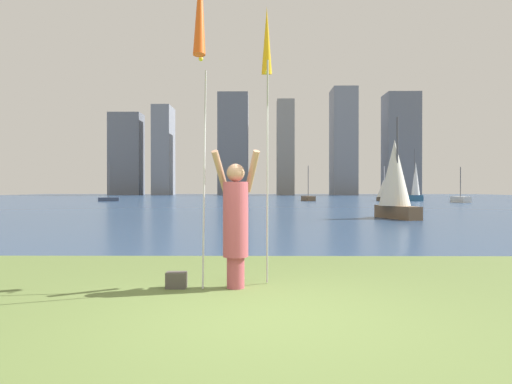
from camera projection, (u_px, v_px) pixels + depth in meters
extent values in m
cube|color=navy|center=(260.00, 199.00, 66.88)|extent=(120.00, 115.69, 0.12)
cube|color=#2D381C|center=(262.00, 257.00, 9.04)|extent=(120.00, 0.70, 0.02)
cylinder|color=#B24C59|center=(236.00, 272.00, 6.11)|extent=(0.24, 0.24, 0.43)
cylinder|color=#B24C59|center=(236.00, 219.00, 6.11)|extent=(0.35, 0.35, 1.03)
sphere|color=tan|center=(236.00, 173.00, 6.10)|extent=(0.25, 0.25, 0.25)
cylinder|color=tan|center=(220.00, 171.00, 6.25)|extent=(0.25, 0.40, 0.59)
cylinder|color=tan|center=(252.00, 171.00, 6.24)|extent=(0.25, 0.40, 0.59)
cylinder|color=#B2B2B7|center=(204.00, 177.00, 6.16)|extent=(0.02, 0.38, 3.05)
cone|color=#F25919|center=(200.00, 3.00, 5.71)|extent=(0.16, 0.32, 1.41)
sphere|color=yellow|center=(201.00, 59.00, 5.80)|extent=(0.06, 0.06, 0.06)
cylinder|color=#B2B2B7|center=(267.00, 175.00, 6.16)|extent=(0.02, 0.48, 3.08)
cone|color=yellow|center=(267.00, 41.00, 6.67)|extent=(0.16, 0.30, 1.00)
sphere|color=yellow|center=(267.00, 72.00, 6.60)|extent=(0.06, 0.06, 0.06)
cube|color=#4C4742|center=(176.00, 280.00, 6.10)|extent=(0.27, 0.19, 0.22)
cube|color=brown|center=(308.00, 198.00, 52.36)|extent=(1.47, 2.96, 0.56)
cylinder|color=#47474C|center=(308.00, 181.00, 52.35)|extent=(0.08, 0.08, 3.57)
cube|color=#333D51|center=(109.00, 199.00, 49.92)|extent=(2.34, 1.36, 0.43)
cylinder|color=#47474C|center=(109.00, 181.00, 49.91)|extent=(0.07, 0.07, 3.83)
cube|color=brown|center=(397.00, 212.00, 20.49)|extent=(1.43, 2.98, 0.60)
cylinder|color=#47474C|center=(397.00, 161.00, 20.48)|extent=(0.09, 0.09, 4.11)
cone|color=silver|center=(395.00, 173.00, 20.69)|extent=(1.77, 1.77, 3.08)
cube|color=silver|center=(460.00, 199.00, 45.42)|extent=(1.03, 2.76, 0.62)
cylinder|color=#47474C|center=(460.00, 182.00, 45.41)|extent=(0.08, 0.08, 3.03)
cube|color=#2D6084|center=(414.00, 198.00, 51.17)|extent=(1.90, 0.68, 0.69)
cylinder|color=#47474C|center=(414.00, 172.00, 51.15)|extent=(0.06, 0.06, 5.36)
cone|color=white|center=(416.00, 178.00, 51.16)|extent=(0.98, 0.98, 3.85)
cube|color=brown|center=(384.00, 199.00, 51.19)|extent=(1.14, 2.92, 0.47)
cylinder|color=silver|center=(384.00, 182.00, 51.18)|extent=(0.09, 0.09, 3.55)
cone|color=silver|center=(383.00, 188.00, 51.39)|extent=(1.69, 1.69, 1.98)
cube|color=slate|center=(126.00, 154.00, 107.30)|extent=(7.57, 5.39, 19.68)
cube|color=gray|center=(163.00, 151.00, 105.52)|extent=(4.21, 7.67, 20.96)
cube|color=slate|center=(233.00, 144.00, 106.20)|extent=(7.18, 5.23, 24.25)
cube|color=gray|center=(285.00, 148.00, 107.28)|extent=(4.14, 4.33, 22.90)
cube|color=gray|center=(343.00, 142.00, 105.34)|extent=(5.62, 7.45, 25.15)
cube|color=slate|center=(401.00, 145.00, 104.18)|extent=(7.62, 6.55, 23.76)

